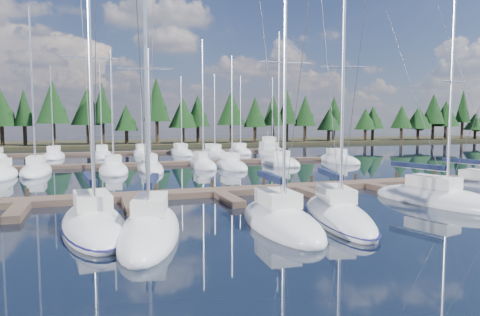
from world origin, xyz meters
name	(u,v)px	position (x,y,z in m)	size (l,w,h in m)	color
ground	(182,175)	(0.00, 30.00, 0.00)	(260.00, 260.00, 0.00)	black
far_shore	(130,143)	(0.00, 90.00, 0.30)	(220.00, 30.00, 0.60)	#2C2A18
main_dock	(219,193)	(0.00, 17.36, 0.20)	(44.00, 6.13, 0.90)	brown
back_docks	(154,157)	(0.00, 49.58, 0.20)	(50.00, 21.80, 0.40)	brown
front_sailboat_1	(94,224)	(-8.09, 10.41, 0.28)	(3.79, 9.35, 14.29)	silver
front_sailboat_2	(150,229)	(-5.74, 8.58, 0.29)	(4.47, 9.47, 13.21)	silver
front_sailboat_3	(280,221)	(0.38, 8.12, 0.29)	(3.32, 8.34, 14.07)	silver
front_sailboat_4	(337,215)	(3.69, 8.36, 0.29)	(4.83, 9.52, 14.01)	silver
front_sailboat_5	(439,200)	(11.96, 10.14, 0.28)	(4.71, 9.65, 13.49)	silver
back_sailboat_rows	(165,159)	(0.82, 45.50, 0.27)	(44.49, 32.64, 16.77)	silver
motor_yacht_right	(269,151)	(18.34, 52.16, 0.50)	(4.97, 9.57, 4.56)	silver
tree_line	(118,110)	(-3.07, 80.21, 7.48)	(184.77, 11.78, 13.75)	black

